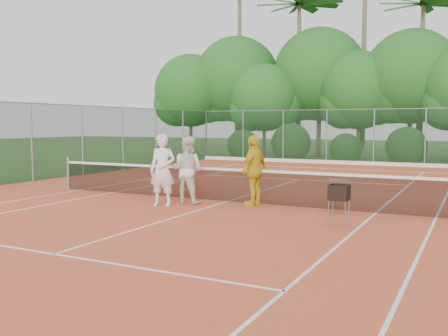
# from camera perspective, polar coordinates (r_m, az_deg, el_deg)

# --- Properties ---
(ground) EXTENTS (120.00, 120.00, 0.00)m
(ground) POSITION_cam_1_polar(r_m,az_deg,el_deg) (14.12, 0.21, -3.98)
(ground) COLOR #294C1B
(ground) RESTS_ON ground
(clay_court) EXTENTS (18.00, 36.00, 0.02)m
(clay_court) POSITION_cam_1_polar(r_m,az_deg,el_deg) (14.12, 0.21, -3.94)
(clay_court) COLOR #CF552F
(clay_court) RESTS_ON ground
(tennis_net) EXTENTS (11.97, 0.10, 1.10)m
(tennis_net) POSITION_cam_1_polar(r_m,az_deg,el_deg) (14.05, 0.21, -1.84)
(tennis_net) COLOR gray
(tennis_net) RESTS_ON clay_court
(player_white) EXTENTS (0.80, 0.62, 1.93)m
(player_white) POSITION_cam_1_polar(r_m,az_deg,el_deg) (13.46, -7.04, -0.24)
(player_white) COLOR white
(player_white) RESTS_ON clay_court
(player_center_grp) EXTENTS (0.92, 0.72, 1.89)m
(player_center_grp) POSITION_cam_1_polar(r_m,az_deg,el_deg) (13.89, -4.17, -0.17)
(player_center_grp) COLOR white
(player_center_grp) RESTS_ON clay_court
(player_yellow) EXTENTS (0.61, 1.17, 1.90)m
(player_yellow) POSITION_cam_1_polar(r_m,az_deg,el_deg) (13.44, 3.48, -0.28)
(player_yellow) COLOR yellow
(player_yellow) RESTS_ON clay_court
(ball_hopper) EXTENTS (0.40, 0.40, 0.90)m
(ball_hopper) POSITION_cam_1_polar(r_m,az_deg,el_deg) (10.93, 13.02, -2.84)
(ball_hopper) COLOR gray
(ball_hopper) RESTS_ON clay_court
(stray_ball_a) EXTENTS (0.07, 0.07, 0.07)m
(stray_ball_a) POSITION_cam_1_polar(r_m,az_deg,el_deg) (24.50, 13.27, -0.17)
(stray_ball_a) COLOR yellow
(stray_ball_a) RESTS_ON clay_court
(stray_ball_b) EXTENTS (0.07, 0.07, 0.07)m
(stray_ball_b) POSITION_cam_1_polar(r_m,az_deg,el_deg) (24.66, 15.09, -0.18)
(stray_ball_b) COLOR #C2D732
(stray_ball_b) RESTS_ON clay_court
(stray_ball_c) EXTENTS (0.07, 0.07, 0.07)m
(stray_ball_c) POSITION_cam_1_polar(r_m,az_deg,el_deg) (22.26, 12.41, -0.66)
(stray_ball_c) COLOR #E3F037
(stray_ball_c) RESTS_ON clay_court
(court_markings) EXTENTS (11.03, 23.83, 0.01)m
(court_markings) POSITION_cam_1_polar(r_m,az_deg,el_deg) (14.12, 0.21, -3.89)
(court_markings) COLOR white
(court_markings) RESTS_ON clay_court
(fence_back) EXTENTS (18.07, 0.07, 3.00)m
(fence_back) POSITION_cam_1_polar(r_m,az_deg,el_deg) (28.16, 14.17, 3.46)
(fence_back) COLOR #19381E
(fence_back) RESTS_ON clay_court
(tropical_treeline) EXTENTS (32.10, 8.49, 15.03)m
(tropical_treeline) POSITION_cam_1_polar(r_m,az_deg,el_deg) (33.15, 18.81, 9.77)
(tropical_treeline) COLOR brown
(tropical_treeline) RESTS_ON ground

